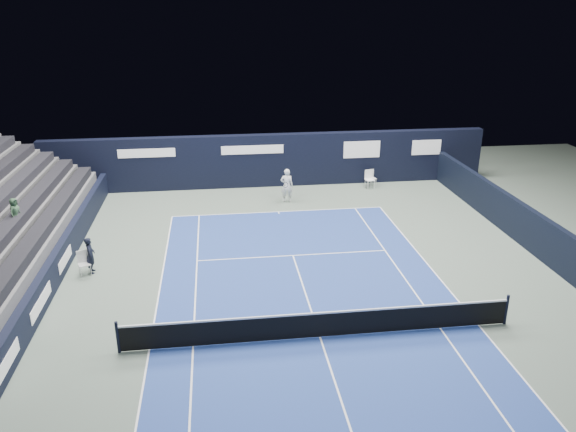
% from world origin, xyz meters
% --- Properties ---
extents(ground, '(48.00, 48.00, 0.00)m').
position_xyz_m(ground, '(0.00, 2.00, 0.00)').
color(ground, '#516155').
rests_on(ground, ground).
extents(court_surface, '(10.97, 23.77, 0.01)m').
position_xyz_m(court_surface, '(0.00, 0.00, 0.00)').
color(court_surface, navy).
rests_on(court_surface, ground).
extents(enclosure_wall_right, '(0.30, 22.00, 1.80)m').
position_xyz_m(enclosure_wall_right, '(10.50, 6.00, 0.90)').
color(enclosure_wall_right, black).
rests_on(enclosure_wall_right, ground).
extents(folding_chair_back_a, '(0.52, 0.51, 0.96)m').
position_xyz_m(folding_chair_back_a, '(6.04, 15.72, 0.55)').
color(folding_chair_back_a, silver).
rests_on(folding_chair_back_a, ground).
extents(folding_chair_back_b, '(0.56, 0.55, 1.08)m').
position_xyz_m(folding_chair_back_b, '(5.79, 15.29, 0.61)').
color(folding_chair_back_b, white).
rests_on(folding_chair_back_b, ground).
extents(line_judge_chair, '(0.58, 0.57, 1.01)m').
position_xyz_m(line_judge_chair, '(-8.57, 5.76, 0.57)').
color(line_judge_chair, silver).
rests_on(line_judge_chair, ground).
extents(line_judge, '(0.43, 0.60, 1.52)m').
position_xyz_m(line_judge, '(-8.31, 5.89, 0.76)').
color(line_judge, black).
rests_on(line_judge, ground).
extents(court_markings, '(11.03, 23.83, 0.00)m').
position_xyz_m(court_markings, '(0.00, 0.00, 0.01)').
color(court_markings, white).
rests_on(court_markings, court_surface).
extents(tennis_net, '(12.90, 0.10, 1.10)m').
position_xyz_m(tennis_net, '(0.00, 0.00, 0.51)').
color(tennis_net, black).
rests_on(tennis_net, ground).
extents(back_sponsor_wall, '(26.00, 0.63, 3.10)m').
position_xyz_m(back_sponsor_wall, '(0.01, 16.50, 1.55)').
color(back_sponsor_wall, black).
rests_on(back_sponsor_wall, ground).
extents(side_barrier_left, '(0.33, 22.00, 1.20)m').
position_xyz_m(side_barrier_left, '(-9.50, 5.97, 0.60)').
color(side_barrier_left, black).
rests_on(side_barrier_left, ground).
extents(tennis_player, '(0.73, 0.88, 1.87)m').
position_xyz_m(tennis_player, '(0.64, 13.42, 0.94)').
color(tennis_player, silver).
rests_on(tennis_player, ground).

